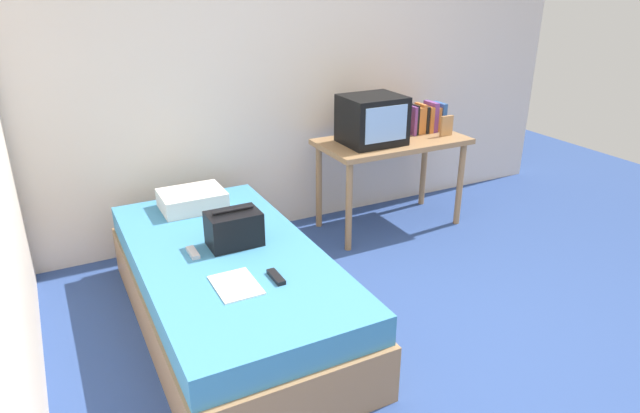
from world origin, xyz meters
TOP-DOWN VIEW (x-y plane):
  - ground_plane at (0.00, 0.00)m, footprint 8.00×8.00m
  - wall_back at (0.00, 2.00)m, footprint 5.20×0.10m
  - bed at (-0.93, 0.77)m, footprint 1.00×2.00m
  - desk at (0.68, 1.53)m, footprint 1.16×0.60m
  - tv at (0.48, 1.51)m, footprint 0.44×0.39m
  - water_bottle at (0.73, 1.43)m, footprint 0.07×0.07m
  - book_row at (1.04, 1.59)m, footprint 0.32×0.17m
  - picture_frame at (1.11, 1.41)m, footprint 0.11×0.02m
  - pillow at (-0.93, 1.48)m, footprint 0.41×0.32m
  - handbag at (-0.86, 0.84)m, footprint 0.30×0.20m
  - magazine at (-1.01, 0.40)m, footprint 0.21×0.29m
  - remote_dark at (-0.81, 0.37)m, footprint 0.04×0.16m
  - remote_silver at (-1.11, 0.83)m, footprint 0.04×0.14m

SIDE VIEW (x-z plane):
  - ground_plane at x=0.00m, z-range 0.00..0.00m
  - bed at x=-0.93m, z-range 0.00..0.48m
  - magazine at x=-1.01m, z-range 0.48..0.49m
  - remote_dark at x=-0.81m, z-range 0.48..0.50m
  - remote_silver at x=-1.11m, z-range 0.48..0.50m
  - pillow at x=-0.93m, z-range 0.48..0.60m
  - handbag at x=-0.86m, z-range 0.47..0.69m
  - desk at x=0.68m, z-range 0.27..1.00m
  - picture_frame at x=1.11m, z-range 0.73..0.89m
  - book_row at x=1.04m, z-range 0.72..0.96m
  - water_bottle at x=0.73m, z-range 0.73..0.98m
  - tv at x=0.48m, z-range 0.73..1.09m
  - wall_back at x=0.00m, z-range 0.00..2.60m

